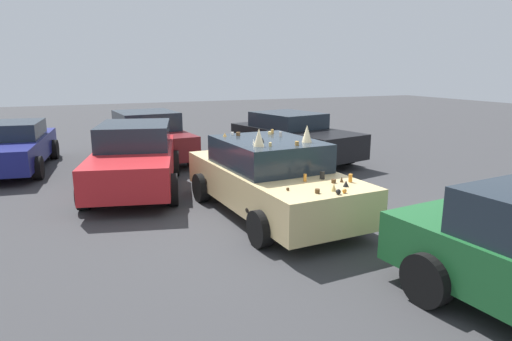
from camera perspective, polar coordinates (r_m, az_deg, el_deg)
ground_plane at (r=8.77m, az=1.81°, el=-5.56°), size 60.00×60.00×0.00m
art_car_decorated at (r=8.58m, az=1.78°, el=-0.87°), size 4.59×2.27×1.78m
parked_sedan_behind_left at (r=14.13m, az=-29.11°, el=2.72°), size 4.66×2.43×1.34m
parked_sedan_row_back_far at (r=13.78m, az=4.81°, el=4.40°), size 4.74×2.76×1.45m
parked_sedan_far_left at (r=14.01m, az=-13.81°, el=4.28°), size 4.42×2.37×1.51m
parked_sedan_near_left at (r=10.70m, az=-15.36°, el=1.66°), size 4.59×2.73×1.53m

